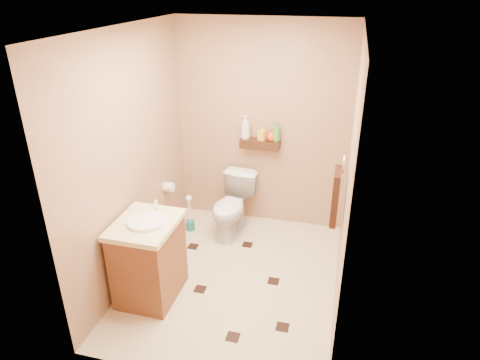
# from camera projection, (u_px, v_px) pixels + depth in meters

# --- Properties ---
(ground) EXTENTS (2.50, 2.50, 0.00)m
(ground) POSITION_uv_depth(u_px,v_px,m) (234.00, 278.00, 4.33)
(ground) COLOR beige
(ground) RESTS_ON ground
(wall_back) EXTENTS (2.00, 0.04, 2.40)m
(wall_back) POSITION_uv_depth(u_px,v_px,m) (262.00, 127.00, 4.91)
(wall_back) COLOR #9D735A
(wall_back) RESTS_ON ground
(wall_front) EXTENTS (2.00, 0.04, 2.40)m
(wall_front) POSITION_uv_depth(u_px,v_px,m) (182.00, 247.00, 2.72)
(wall_front) COLOR #9D735A
(wall_front) RESTS_ON ground
(wall_left) EXTENTS (0.04, 2.50, 2.40)m
(wall_left) POSITION_uv_depth(u_px,v_px,m) (131.00, 159.00, 4.04)
(wall_left) COLOR #9D735A
(wall_left) RESTS_ON ground
(wall_right) EXTENTS (0.04, 2.50, 2.40)m
(wall_right) POSITION_uv_depth(u_px,v_px,m) (348.00, 182.00, 3.59)
(wall_right) COLOR #9D735A
(wall_right) RESTS_ON ground
(ceiling) EXTENTS (2.00, 2.50, 0.02)m
(ceiling) POSITION_uv_depth(u_px,v_px,m) (232.00, 28.00, 3.30)
(ceiling) COLOR white
(ceiling) RESTS_ON wall_back
(wall_shelf) EXTENTS (0.46, 0.14, 0.10)m
(wall_shelf) POSITION_uv_depth(u_px,v_px,m) (260.00, 144.00, 4.92)
(wall_shelf) COLOR #3B2310
(wall_shelf) RESTS_ON wall_back
(floor_accents) EXTENTS (1.29, 1.49, 0.01)m
(floor_accents) POSITION_uv_depth(u_px,v_px,m) (237.00, 283.00, 4.24)
(floor_accents) COLOR black
(floor_accents) RESTS_ON ground
(toilet) EXTENTS (0.48, 0.73, 0.70)m
(toilet) POSITION_uv_depth(u_px,v_px,m) (232.00, 206.00, 4.96)
(toilet) COLOR white
(toilet) RESTS_ON ground
(vanity) EXTENTS (0.54, 0.66, 0.92)m
(vanity) POSITION_uv_depth(u_px,v_px,m) (149.00, 258.00, 3.94)
(vanity) COLOR brown
(vanity) RESTS_ON ground
(toilet_brush) EXTENTS (0.11, 0.11, 0.46)m
(toilet_brush) POSITION_uv_depth(u_px,v_px,m) (190.00, 218.00, 5.09)
(toilet_brush) COLOR #196766
(toilet_brush) RESTS_ON ground
(towel_ring) EXTENTS (0.12, 0.30, 0.76)m
(towel_ring) POSITION_uv_depth(u_px,v_px,m) (336.00, 194.00, 3.94)
(towel_ring) COLOR silver
(towel_ring) RESTS_ON wall_right
(toilet_paper) EXTENTS (0.12, 0.11, 0.12)m
(toilet_paper) POSITION_uv_depth(u_px,v_px,m) (169.00, 187.00, 4.85)
(toilet_paper) COLOR white
(toilet_paper) RESTS_ON wall_left
(bottle_a) EXTENTS (0.15, 0.15, 0.28)m
(bottle_a) POSITION_uv_depth(u_px,v_px,m) (246.00, 127.00, 4.87)
(bottle_a) COLOR silver
(bottle_a) RESTS_ON wall_shelf
(bottle_b) EXTENTS (0.11, 0.10, 0.18)m
(bottle_b) POSITION_uv_depth(u_px,v_px,m) (262.00, 133.00, 4.85)
(bottle_b) COLOR gold
(bottle_b) RESTS_ON wall_shelf
(bottle_c) EXTENTS (0.16, 0.16, 0.15)m
(bottle_c) POSITION_uv_depth(u_px,v_px,m) (272.00, 135.00, 4.83)
(bottle_c) COLOR red
(bottle_c) RESTS_ON wall_shelf
(bottle_d) EXTENTS (0.11, 0.11, 0.23)m
(bottle_d) POSITION_uv_depth(u_px,v_px,m) (276.00, 131.00, 4.81)
(bottle_d) COLOR green
(bottle_d) RESTS_ON wall_shelf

